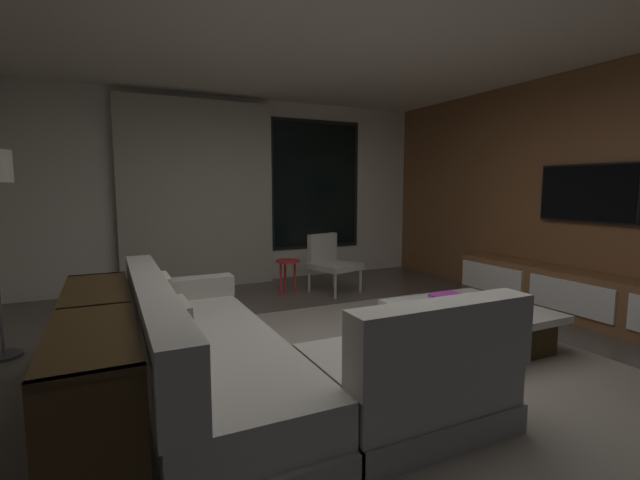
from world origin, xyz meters
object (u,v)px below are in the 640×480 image
Objects in this scene: book_stack_on_coffee_table at (448,299)px; media_console at (587,299)px; sectional_couch at (256,362)px; accent_chair_near_window at (330,260)px; console_table_behind_couch at (97,360)px; side_stool at (287,266)px; mounted_tv at (587,193)px; coffee_table at (469,326)px.

media_console reaches higher than book_stack_on_coffee_table.
accent_chair_near_window is at bearing 54.33° from sectional_couch.
console_table_behind_couch is at bearing -138.35° from accent_chair_near_window.
side_stool is at bearing 133.37° from media_console.
console_table_behind_couch is (-0.91, 0.13, 0.12)m from sectional_couch.
media_console is 1.13m from mounted_tv.
coffee_table is 2.63m from side_stool.
side_stool is 0.22× the size of console_table_behind_couch.
side_stool is (-0.62, 2.36, -0.03)m from book_stack_on_coffee_table.
accent_chair_near_window is 0.72× the size of mounted_tv.
mounted_tv reaches higher than console_table_behind_couch.
mounted_tv reaches higher than book_stack_on_coffee_table.
book_stack_on_coffee_table is 0.68× the size of side_stool.
sectional_couch reaches higher than media_console.
book_stack_on_coffee_table is 0.10× the size of media_console.
media_console reaches higher than side_stool.
mounted_tv is at bearing 6.37° from coffee_table.
coffee_table is 2.17m from mounted_tv.
sectional_couch reaches higher than side_stool.
accent_chair_near_window is at bearing 41.65° from console_table_behind_couch.
media_console is 4.58m from console_table_behind_couch.
media_console is (1.64, 0.00, 0.06)m from coffee_table.
console_table_behind_couch is (-4.76, -0.27, -0.93)m from mounted_tv.
accent_chair_near_window is 3.73m from console_table_behind_couch.
sectional_couch is 2.31× the size of mounted_tv.
side_stool reaches higher than coffee_table.
console_table_behind_couch is (-2.21, -2.58, 0.04)m from side_stool.
accent_chair_near_window is 3.01m from media_console.
sectional_couch is 4.01m from mounted_tv.
mounted_tv is at bearing 47.60° from media_console.
mounted_tv is (3.84, 0.40, 1.06)m from sectional_couch.
sectional_couch reaches higher than accent_chair_near_window.
console_table_behind_couch is at bearing -176.77° from mounted_tv.
media_console is 2.86× the size of mounted_tv.
mounted_tv is (2.55, -2.31, 0.98)m from side_stool.
coffee_table is (2.02, 0.20, -0.10)m from sectional_couch.
console_table_behind_couch is at bearing -178.73° from coffee_table.
mounted_tv is 4.86m from console_table_behind_couch.
accent_chair_near_window is 0.37× the size of console_table_behind_couch.
console_table_behind_couch is (-2.94, -0.06, 0.23)m from coffee_table.
media_console is (3.66, 0.20, -0.04)m from sectional_couch.
coffee_table is at bearing -173.63° from mounted_tv.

